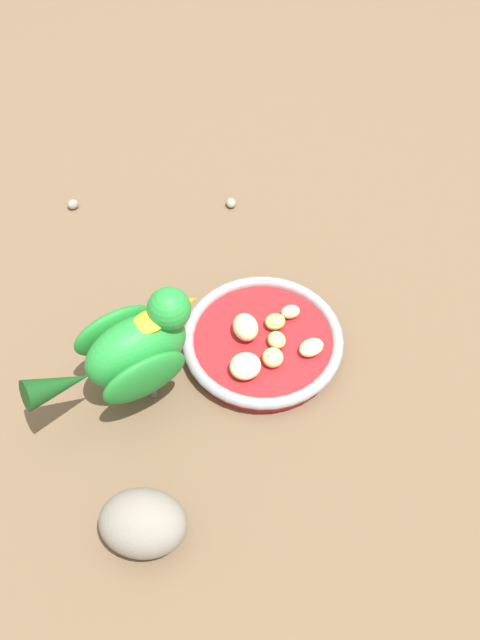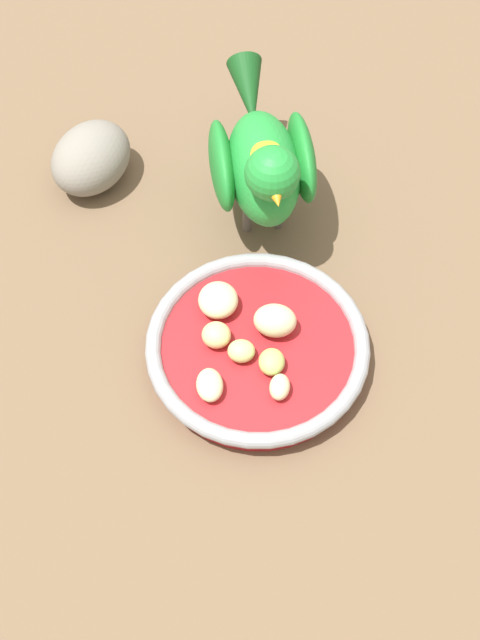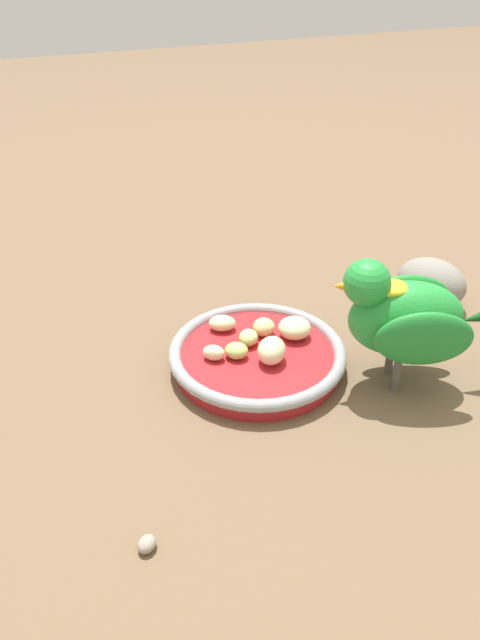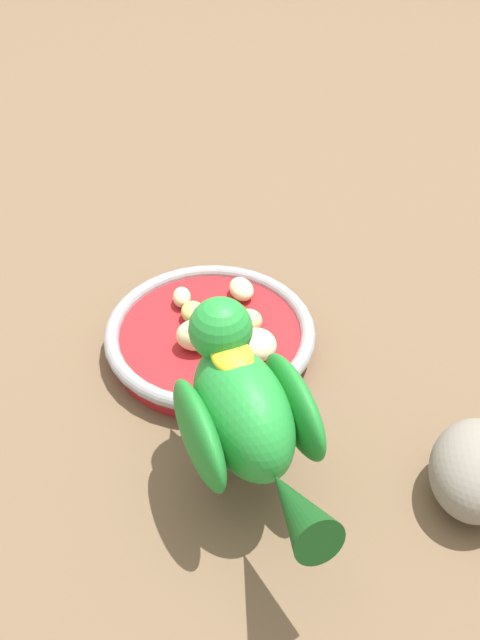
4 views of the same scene
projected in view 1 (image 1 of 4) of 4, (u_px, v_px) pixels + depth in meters
ground_plane at (252, 360)px, 0.86m from camera, size 4.00×4.00×0.00m
feeding_bowl at (261, 340)px, 0.86m from camera, size 0.20×0.20×0.03m
apple_piece_0 at (290, 312)px, 0.87m from camera, size 0.03×0.03×0.02m
apple_piece_1 at (246, 327)px, 0.85m from camera, size 0.05×0.05×0.03m
apple_piece_2 at (278, 323)px, 0.86m from camera, size 0.03×0.03×0.02m
apple_piece_3 at (311, 347)px, 0.84m from camera, size 0.03×0.04×0.02m
apple_piece_4 at (277, 340)px, 0.84m from camera, size 0.03×0.03×0.02m
apple_piece_5 at (272, 359)px, 0.82m from camera, size 0.04×0.04×0.02m
apple_piece_6 at (245, 366)px, 0.82m from camera, size 0.05×0.05×0.02m
parrot at (133, 349)px, 0.77m from camera, size 0.13×0.21×0.15m
rock_large at (143, 523)px, 0.70m from camera, size 0.12×0.11×0.06m
pebble_0 at (73, 204)px, 1.02m from camera, size 0.02×0.02×0.01m
pebble_1 at (231, 203)px, 1.03m from camera, size 0.02×0.02×0.01m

